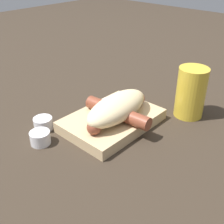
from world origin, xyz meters
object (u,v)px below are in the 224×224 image
object	(u,v)px
condiment_cup_far	(40,138)
drink_glass	(191,92)
food_tray	(112,120)
bread_roll	(117,108)
sausage	(118,112)
condiment_cup_near	(43,124)

from	to	relation	value
condiment_cup_far	drink_glass	bearing A→B (deg)	151.96
food_tray	bread_roll	bearing A→B (deg)	88.47
bread_roll	sausage	size ratio (longest dim) A/B	0.97
sausage	condiment_cup_near	size ratio (longest dim) A/B	4.54
condiment_cup_far	condiment_cup_near	bearing A→B (deg)	-131.68
condiment_cup_near	drink_glass	bearing A→B (deg)	143.05
food_tray	sausage	world-z (taller)	sausage
sausage	condiment_cup_near	distance (m)	0.18
food_tray	condiment_cup_far	bearing A→B (deg)	-22.13
bread_roll	food_tray	bearing A→B (deg)	-91.53
food_tray	bread_roll	distance (m)	0.04
food_tray	bread_roll	world-z (taller)	bread_roll
condiment_cup_near	condiment_cup_far	world-z (taller)	same
condiment_cup_far	drink_glass	distance (m)	0.37
condiment_cup_near	sausage	bearing A→B (deg)	135.01
food_tray	condiment_cup_near	distance (m)	0.16
sausage	food_tray	bearing A→B (deg)	-78.71
sausage	condiment_cup_far	size ratio (longest dim) A/B	4.54
bread_roll	condiment_cup_near	bearing A→B (deg)	-45.72
condiment_cup_near	condiment_cup_far	size ratio (longest dim) A/B	1.00
food_tray	sausage	bearing A→B (deg)	101.29
sausage	drink_glass	size ratio (longest dim) A/B	1.58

